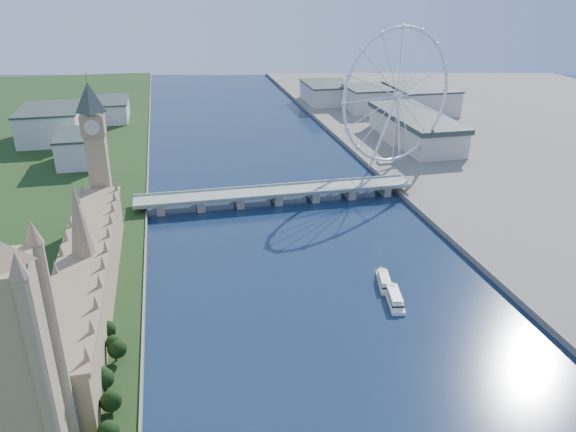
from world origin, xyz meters
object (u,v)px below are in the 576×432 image
object	(u,v)px
tour_boat_near	(394,302)
tour_boat_far	(384,285)
london_eye	(397,97)
victoria_tower	(11,359)

from	to	relation	value
tour_boat_near	tour_boat_far	size ratio (longest dim) A/B	1.09
london_eye	tour_boat_far	size ratio (longest dim) A/B	4.48
london_eye	tour_boat_near	bearing A→B (deg)	-111.73
victoria_tower	tour_boat_near	bearing A→B (deg)	26.79
tour_boat_near	tour_boat_far	world-z (taller)	tour_boat_near
victoria_tower	tour_boat_near	world-z (taller)	victoria_tower
tour_boat_far	victoria_tower	bearing A→B (deg)	-135.44
victoria_tower	tour_boat_near	distance (m)	197.53
victoria_tower	tour_boat_far	world-z (taller)	victoria_tower
london_eye	tour_boat_far	xyz separation A→B (m)	(-83.92, -195.42, -67.52)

